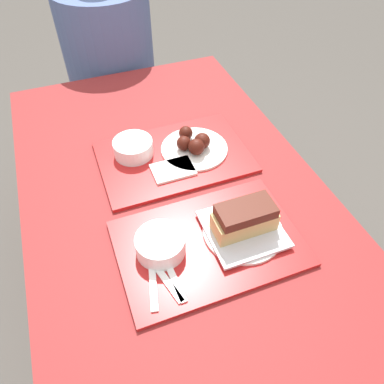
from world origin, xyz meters
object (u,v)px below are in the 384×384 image
at_px(person_seated_across, 108,49).
at_px(wings_plate_far, 194,145).
at_px(brisket_sandwich_plate, 244,223).
at_px(tray_near, 209,243).
at_px(tray_far, 174,157).
at_px(bowl_coleslaw_near, 160,244).
at_px(bowl_coleslaw_far, 133,147).

bearing_deg(person_seated_across, wings_plate_far, -82.49).
bearing_deg(person_seated_across, brisket_sandwich_plate, -84.69).
xyz_separation_m(tray_near, person_seated_across, (-0.01, 1.14, -0.00)).
bearing_deg(tray_far, wings_plate_far, 3.97).
height_order(tray_far, bowl_coleslaw_near, bowl_coleslaw_near).
bearing_deg(bowl_coleslaw_far, tray_far, -24.50).
distance_m(tray_near, tray_far, 0.34).
bearing_deg(tray_near, wings_plate_far, 75.16).
bearing_deg(brisket_sandwich_plate, tray_far, 101.38).
bearing_deg(bowl_coleslaw_far, tray_near, -77.19).
relative_size(tray_near, wings_plate_far, 2.17).
xyz_separation_m(bowl_coleslaw_near, person_seated_across, (0.11, 1.12, -0.04)).
height_order(bowl_coleslaw_near, wings_plate_far, wings_plate_far).
xyz_separation_m(tray_near, wings_plate_far, (0.09, 0.34, 0.03)).
xyz_separation_m(brisket_sandwich_plate, wings_plate_far, (-0.00, 0.35, -0.02)).
distance_m(brisket_sandwich_plate, bowl_coleslaw_far, 0.43).
height_order(tray_near, tray_far, same).
xyz_separation_m(tray_far, wings_plate_far, (0.07, 0.00, 0.03)).
relative_size(bowl_coleslaw_near, brisket_sandwich_plate, 0.59).
bearing_deg(brisket_sandwich_plate, wings_plate_far, 90.23).
relative_size(bowl_coleslaw_near, wings_plate_far, 0.58).
xyz_separation_m(tray_far, brisket_sandwich_plate, (0.07, -0.34, 0.04)).
bearing_deg(person_seated_across, bowl_coleslaw_near, -95.41).
distance_m(tray_near, person_seated_across, 1.14).
height_order(bowl_coleslaw_near, person_seated_across, person_seated_across).
bearing_deg(tray_far, bowl_coleslaw_near, -113.97).
distance_m(bowl_coleslaw_near, brisket_sandwich_plate, 0.21).
bearing_deg(tray_near, tray_far, 85.96).
distance_m(tray_near, bowl_coleslaw_near, 0.13).
height_order(bowl_coleslaw_near, brisket_sandwich_plate, brisket_sandwich_plate).
distance_m(tray_far, bowl_coleslaw_near, 0.35).
height_order(tray_near, bowl_coleslaw_far, bowl_coleslaw_far).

